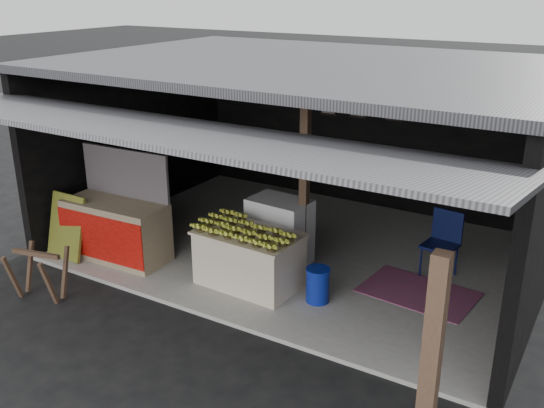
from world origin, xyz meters
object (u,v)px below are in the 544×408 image
Objects in this scene: banana_table at (249,259)px; neighbor_stall at (117,227)px; sawhorse at (38,269)px; plastic_chair at (444,238)px; white_crate at (280,231)px; water_barrel at (318,286)px.

banana_table is 2.25m from neighbor_stall.
plastic_chair reaches higher than sawhorse.
sawhorse is at bearing -140.29° from banana_table.
white_crate is 1.04× the size of plastic_chair.
neighbor_stall is (-2.21, -1.17, 0.00)m from white_crate.
neighbor_stall is 1.45m from sawhorse.
banana_table reaches higher than water_barrel.
white_crate is 2.50m from neighbor_stall.
plastic_chair reaches higher than banana_table.
white_crate is 0.60× the size of neighbor_stall.
water_barrel is 0.47× the size of plastic_chair.
plastic_chair is (4.44, 2.02, 0.07)m from neighbor_stall.
sawhorse is 3.77m from water_barrel.
neighbor_stall is at bearing 75.54° from sawhorse.
neighbor_stall is (-2.23, -0.29, 0.10)m from banana_table.
neighbor_stall is 1.73× the size of plastic_chair.
white_crate is 3.45m from sawhorse.
neighbor_stall reaches higher than water_barrel.
banana_table is at bearing -176.36° from water_barrel.
water_barrel is (3.32, 1.80, -0.16)m from sawhorse.
plastic_chair is at bearing 40.51° from banana_table.
water_barrel is at bearing -33.12° from white_crate.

